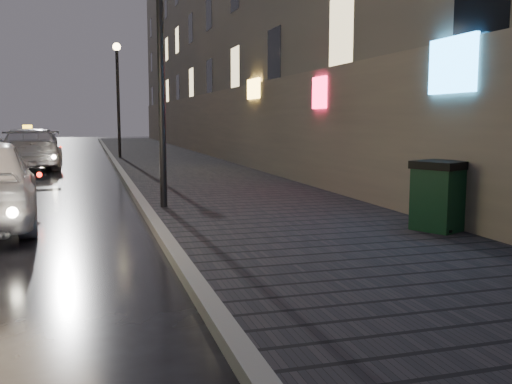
{
  "coord_description": "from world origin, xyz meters",
  "views": [
    {
      "loc": [
        0.39,
        -5.6,
        1.93
      ],
      "look_at": [
        2.78,
        2.48,
        0.85
      ],
      "focal_mm": 40.0,
      "sensor_mm": 36.0,
      "label": 1
    }
  ],
  "objects_px": {
    "lamp_near": "(160,40)",
    "lamp_far": "(118,86)",
    "trash_bin": "(440,195)",
    "taxi_mid": "(28,149)",
    "car_far": "(42,138)"
  },
  "relations": [
    {
      "from": "lamp_near",
      "to": "car_far",
      "type": "bearing_deg",
      "value": 98.51
    },
    {
      "from": "taxi_mid",
      "to": "trash_bin",
      "type": "bearing_deg",
      "value": 107.98
    },
    {
      "from": "lamp_far",
      "to": "taxi_mid",
      "type": "height_order",
      "value": "lamp_far"
    },
    {
      "from": "lamp_near",
      "to": "lamp_far",
      "type": "height_order",
      "value": "same"
    },
    {
      "from": "trash_bin",
      "to": "taxi_mid",
      "type": "bearing_deg",
      "value": 90.57
    },
    {
      "from": "car_far",
      "to": "lamp_near",
      "type": "bearing_deg",
      "value": 102.88
    },
    {
      "from": "trash_bin",
      "to": "taxi_mid",
      "type": "height_order",
      "value": "taxi_mid"
    },
    {
      "from": "lamp_far",
      "to": "trash_bin",
      "type": "xyz_separation_m",
      "value": [
        3.95,
        -19.74,
        -2.77
      ]
    },
    {
      "from": "trash_bin",
      "to": "taxi_mid",
      "type": "distance_m",
      "value": 17.78
    },
    {
      "from": "lamp_near",
      "to": "car_far",
      "type": "height_order",
      "value": "lamp_near"
    },
    {
      "from": "lamp_near",
      "to": "trash_bin",
      "type": "relative_size",
      "value": 4.72
    },
    {
      "from": "lamp_far",
      "to": "lamp_near",
      "type": "bearing_deg",
      "value": -90.0
    },
    {
      "from": "trash_bin",
      "to": "car_far",
      "type": "height_order",
      "value": "car_far"
    },
    {
      "from": "lamp_near",
      "to": "car_far",
      "type": "relative_size",
      "value": 1.3
    },
    {
      "from": "trash_bin",
      "to": "taxi_mid",
      "type": "xyz_separation_m",
      "value": [
        -7.62,
        16.06,
        0.07
      ]
    }
  ]
}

